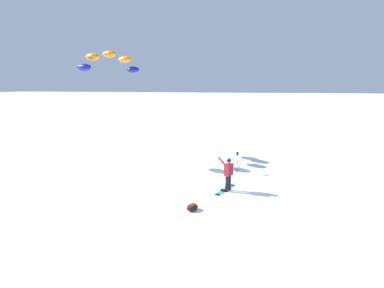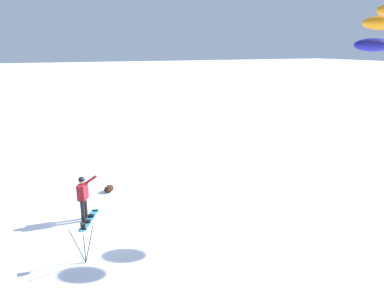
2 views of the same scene
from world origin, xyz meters
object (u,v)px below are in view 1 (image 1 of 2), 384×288
(gear_bag_large, at_px, (192,207))
(camera_tripod, at_px, (237,158))
(snowboarder, at_px, (228,171))
(snowboard, at_px, (225,189))
(traction_kite, at_px, (110,62))

(gear_bag_large, xyz_separation_m, camera_tripod, (1.72, 4.96, 0.75))
(snowboarder, relative_size, gear_bag_large, 2.60)
(snowboarder, xyz_separation_m, snowboard, (-0.13, 0.08, -0.95))
(snowboard, xyz_separation_m, traction_kite, (-8.07, 4.92, 6.42))
(snowboarder, height_order, snowboard, snowboarder)
(snowboard, bearing_deg, gear_bag_large, -117.28)
(snowboarder, bearing_deg, traction_kite, 148.60)
(camera_tripod, bearing_deg, traction_kite, 165.14)
(traction_kite, relative_size, camera_tripod, 3.50)
(snowboard, height_order, camera_tripod, camera_tripod)
(snowboard, height_order, traction_kite, traction_kite)
(traction_kite, xyz_separation_m, gear_bag_large, (6.87, -7.24, -6.32))
(snowboard, height_order, gear_bag_large, gear_bag_large)
(snowboarder, bearing_deg, gear_bag_large, -120.68)
(traction_kite, height_order, gear_bag_large, traction_kite)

